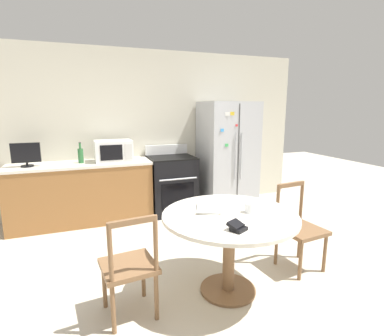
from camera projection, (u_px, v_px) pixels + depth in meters
ground_plane at (224, 289)px, 2.85m from camera, size 14.00×14.00×0.00m
back_wall at (155, 131)px, 5.02m from camera, size 5.20×0.10×2.60m
kitchen_counter at (82, 193)px, 4.44m from camera, size 2.02×0.64×0.90m
refrigerator at (227, 156)px, 5.08m from camera, size 0.85×0.79×1.79m
oven_range at (172, 184)px, 4.89m from camera, size 0.72×0.68×1.08m
microwave at (114, 151)px, 4.48m from camera, size 0.54×0.37×0.31m
countertop_tv at (26, 154)px, 4.06m from camera, size 0.36×0.16×0.33m
counter_bottle at (81, 155)px, 4.34m from camera, size 0.08×0.08×0.30m
dining_table at (229, 229)px, 2.70m from camera, size 1.22×1.22×0.76m
dining_chair_left at (129, 267)px, 2.40m from camera, size 0.46×0.46×0.90m
dining_chair_right at (299, 229)px, 3.17m from camera, size 0.46×0.46×0.90m
candle_glass at (249, 208)px, 2.70m from camera, size 0.08×0.08×0.09m
wallet at (237, 227)px, 2.31m from camera, size 0.16×0.17×0.07m
mail_stack at (209, 208)px, 2.78m from camera, size 0.34×0.37×0.02m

